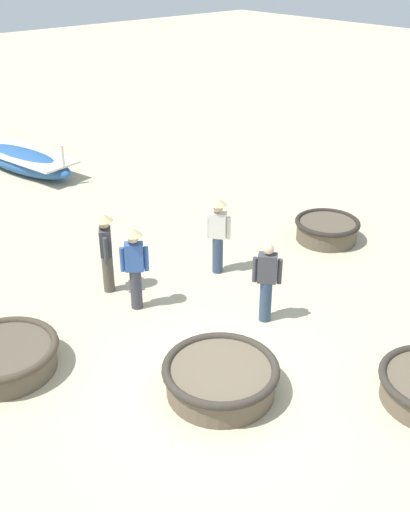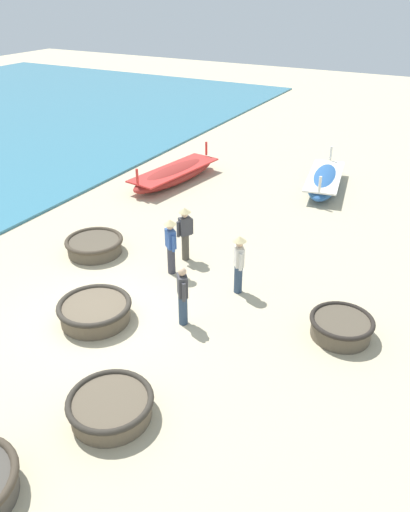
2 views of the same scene
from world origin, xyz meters
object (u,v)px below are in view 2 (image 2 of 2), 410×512
(coracle_nearest, at_px, (94,245))
(fisherman_standing_left, at_px, (239,261))
(coracle_weathered, at_px, (341,326))
(long_boat_white_hull, at_px, (324,180))
(fisherman_standing_right, at_px, (183,295))
(long_boat_red_hull, at_px, (175,174))
(coracle_far_right, at_px, (111,406))
(fisherman_with_hat, at_px, (185,230))
(coracle_front_right, at_px, (95,311))
(fisherman_hauling, at_px, (171,243))

(coracle_nearest, bearing_deg, fisherman_standing_left, 1.33)
(coracle_weathered, height_order, long_boat_white_hull, long_boat_white_hull)
(long_boat_white_hull, distance_m, fisherman_standing_right, 10.38)
(coracle_nearest, relative_size, long_boat_red_hull, 0.36)
(coracle_far_right, height_order, coracle_nearest, coracle_nearest)
(coracle_far_right, bearing_deg, fisherman_with_hat, 107.30)
(long_boat_red_hull, relative_size, fisherman_standing_right, 3.11)
(long_boat_white_hull, relative_size, fisherman_standing_right, 2.74)
(coracle_weathered, relative_size, fisherman_with_hat, 0.90)
(coracle_far_right, distance_m, fisherman_standing_left, 5.17)
(long_boat_red_hull, bearing_deg, coracle_far_right, -64.02)
(coracle_weathered, xyz_separation_m, coracle_nearest, (-7.71, 0.45, -0.01))
(fisherman_standing_right, relative_size, fisherman_standing_left, 0.94)
(fisherman_with_hat, bearing_deg, coracle_far_right, -72.70)
(long_boat_red_hull, xyz_separation_m, fisherman_with_hat, (3.67, -5.37, 0.62))
(fisherman_standing_right, bearing_deg, long_boat_red_hull, 122.72)
(long_boat_red_hull, bearing_deg, fisherman_standing_right, -57.28)
(coracle_weathered, distance_m, fisherman_standing_right, 3.78)
(coracle_nearest, relative_size, fisherman_with_hat, 1.05)
(coracle_front_right, relative_size, long_boat_white_hull, 0.42)
(coracle_far_right, xyz_separation_m, long_boat_red_hull, (-5.53, 11.35, 0.08))
(coracle_far_right, distance_m, long_boat_white_hull, 13.57)
(coracle_far_right, height_order, fisherman_standing_right, fisherman_standing_right)
(coracle_front_right, relative_size, fisherman_standing_left, 1.09)
(coracle_front_right, bearing_deg, long_boat_red_hull, 109.85)
(coracle_weathered, bearing_deg, coracle_nearest, 176.63)
(coracle_nearest, distance_m, long_boat_red_hull, 6.44)
(coracle_nearest, relative_size, long_boat_white_hull, 0.41)
(long_boat_red_hull, relative_size, fisherman_standing_left, 2.92)
(long_boat_white_hull, distance_m, fisherman_hauling, 8.69)
(coracle_weathered, relative_size, fisherman_standing_right, 0.95)
(coracle_weathered, distance_m, fisherman_hauling, 5.09)
(fisherman_standing_left, distance_m, fisherman_with_hat, 2.31)
(coracle_front_right, height_order, long_boat_white_hull, long_boat_white_hull)
(fisherman_standing_left, xyz_separation_m, fisherman_with_hat, (-2.14, 0.87, 0.00))
(fisherman_hauling, bearing_deg, coracle_weathered, -6.44)
(long_boat_white_hull, distance_m, fisherman_with_hat, 7.86)
(coracle_nearest, height_order, fisherman_hauling, fisherman_hauling)
(coracle_nearest, relative_size, fisherman_standing_right, 1.12)
(coracle_far_right, relative_size, fisherman_hauling, 1.00)
(coracle_far_right, height_order, long_boat_red_hull, long_boat_red_hull)
(long_boat_white_hull, relative_size, fisherman_hauling, 2.58)
(coracle_nearest, height_order, fisherman_standing_right, fisherman_standing_right)
(coracle_nearest, distance_m, fisherman_standing_right, 4.61)
(coracle_far_right, bearing_deg, coracle_front_right, 134.63)
(fisherman_standing_right, xyz_separation_m, fisherman_with_hat, (-1.57, 2.78, 0.12))
(fisherman_standing_left, bearing_deg, coracle_front_right, -131.88)
(coracle_nearest, bearing_deg, fisherman_with_hat, 20.38)
(long_boat_red_hull, bearing_deg, long_boat_white_hull, 21.56)
(coracle_far_right, relative_size, long_boat_white_hull, 0.39)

